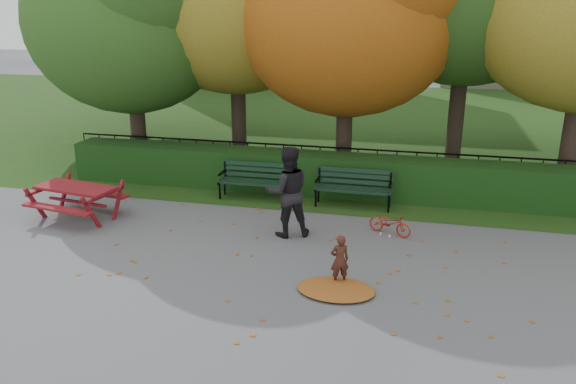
% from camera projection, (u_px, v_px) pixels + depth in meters
% --- Properties ---
extents(ground, '(90.00, 90.00, 0.00)m').
position_uv_depth(ground, '(267.00, 268.00, 10.21)').
color(ground, slate).
rests_on(ground, ground).
extents(grass_strip, '(90.00, 90.00, 0.00)m').
position_uv_depth(grass_strip, '(357.00, 121.00, 23.13)').
color(grass_strip, '#1D3E14').
rests_on(grass_strip, ground).
extents(hedge, '(13.00, 0.90, 1.00)m').
position_uv_depth(hedge, '(314.00, 173.00, 14.21)').
color(hedge, black).
rests_on(hedge, ground).
extents(iron_fence, '(14.00, 0.04, 1.02)m').
position_uv_depth(iron_fence, '(320.00, 164.00, 14.93)').
color(iron_fence, black).
rests_on(iron_fence, ground).
extents(tree_a, '(5.88, 5.60, 7.48)m').
position_uv_depth(tree_a, '(134.00, 6.00, 15.07)').
color(tree_a, black).
rests_on(tree_a, ground).
extents(bench_left, '(1.80, 0.57, 0.88)m').
position_uv_depth(bench_left, '(256.00, 178.00, 13.75)').
color(bench_left, black).
rests_on(bench_left, ground).
extents(bench_right, '(1.80, 0.57, 0.88)m').
position_uv_depth(bench_right, '(354.00, 185.00, 13.22)').
color(bench_right, black).
rests_on(bench_right, ground).
extents(picnic_table, '(1.97, 1.68, 0.86)m').
position_uv_depth(picnic_table, '(76.00, 194.00, 12.40)').
color(picnic_table, maroon).
rests_on(picnic_table, ground).
extents(leaf_pile, '(1.48, 1.17, 0.09)m').
position_uv_depth(leaf_pile, '(336.00, 289.00, 9.35)').
color(leaf_pile, brown).
rests_on(leaf_pile, ground).
extents(leaf_scatter, '(9.00, 5.70, 0.01)m').
position_uv_depth(leaf_scatter, '(271.00, 261.00, 10.49)').
color(leaf_scatter, brown).
rests_on(leaf_scatter, ground).
extents(child, '(0.39, 0.33, 0.90)m').
position_uv_depth(child, '(340.00, 260.00, 9.50)').
color(child, '#452016').
rests_on(child, ground).
extents(adult, '(1.12, 1.01, 1.89)m').
position_uv_depth(adult, '(288.00, 192.00, 11.40)').
color(adult, black).
rests_on(adult, ground).
extents(bicycle, '(1.00, 0.68, 0.50)m').
position_uv_depth(bicycle, '(390.00, 223.00, 11.65)').
color(bicycle, '#AD230F').
rests_on(bicycle, ground).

